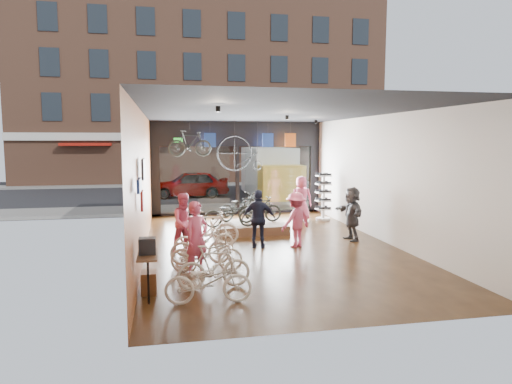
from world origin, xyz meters
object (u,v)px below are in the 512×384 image
object	(u,v)px
floor_bike_0	(209,281)
display_bike_left	(230,213)
display_bike_right	(240,207)
hung_bike	(190,143)
street_car	(190,184)
box_truck	(272,173)
display_bike_mid	(260,209)
floor_bike_2	(207,253)
display_platform	(249,227)
customer_0	(197,238)
customer_4	(301,198)
customer_5	(352,214)
floor_bike_3	(201,246)
floor_bike_1	(214,267)
sunglasses_rack	(323,197)
floor_bike_4	(204,239)
customer_2	(259,219)
penny_farthing	(242,154)
floor_bike_5	(209,228)
customer_3	(296,220)
customer_1	(185,223)

from	to	relation	value
floor_bike_0	display_bike_left	world-z (taller)	display_bike_left
display_bike_right	hung_bike	size ratio (longest dim) A/B	1.13
street_car	display_bike_right	bearing A→B (deg)	7.69
box_truck	display_bike_mid	bearing A→B (deg)	-105.78
floor_bike_2	display_bike_right	xyz separation A→B (m)	(1.60, 5.05, 0.33)
street_car	display_platform	world-z (taller)	street_car
floor_bike_0	display_platform	size ratio (longest dim) A/B	0.68
box_truck	floor_bike_0	xyz separation A→B (m)	(-4.83, -15.41, -0.90)
street_car	customer_0	bearing A→B (deg)	-2.26
floor_bike_2	display_platform	bearing A→B (deg)	-14.16
customer_4	display_bike_left	bearing A→B (deg)	43.49
customer_5	display_bike_left	bearing A→B (deg)	-113.00
floor_bike_0	floor_bike_3	world-z (taller)	floor_bike_3
floor_bike_1	customer_4	xyz separation A→B (m)	(4.10, 7.40, 0.39)
display_platform	sunglasses_rack	world-z (taller)	sunglasses_rack
floor_bike_2	customer_0	distance (m)	0.48
display_platform	customer_4	xyz separation A→B (m)	(2.35, 1.74, 0.70)
street_car	floor_bike_4	distance (m)	12.72
customer_2	penny_farthing	distance (m)	5.20
street_car	penny_farthing	size ratio (longest dim) A/B	2.46
floor_bike_5	display_bike_left	bearing A→B (deg)	-25.45
hung_bike	customer_0	bearing A→B (deg)	171.80
floor_bike_5	display_bike_left	xyz separation A→B (m)	(0.80, 1.19, 0.22)
customer_0	customer_4	world-z (taller)	customer_4
street_car	display_bike_right	xyz separation A→B (m)	(1.25, -9.27, 0.06)
customer_3	customer_5	world-z (taller)	customer_5
penny_farthing	hung_bike	xyz separation A→B (m)	(-2.00, -0.51, 0.43)
display_platform	floor_bike_2	bearing A→B (deg)	-112.02
floor_bike_5	customer_5	xyz separation A→B (m)	(4.35, -0.06, 0.30)
customer_3	customer_5	bearing A→B (deg)	166.60
floor_bike_5	customer_2	bearing A→B (deg)	-101.34
floor_bike_3	penny_farthing	size ratio (longest dim) A/B	0.89
display_bike_mid	floor_bike_5	bearing A→B (deg)	128.21
customer_0	customer_1	distance (m)	2.20
floor_bike_1	customer_5	world-z (taller)	customer_5
floor_bike_0	display_bike_right	xyz separation A→B (m)	(1.74, 7.14, 0.34)
floor_bike_0	hung_bike	distance (m)	8.96
floor_bike_0	floor_bike_3	size ratio (longest dim) A/B	1.08
customer_2	customer_4	world-z (taller)	customer_4
customer_1	customer_2	world-z (taller)	customer_2
display_bike_mid	customer_5	distance (m)	3.11
floor_bike_3	display_bike_right	bearing A→B (deg)	-19.72
box_truck	customer_5	distance (m)	10.79
floor_bike_5	sunglasses_rack	xyz separation A→B (m)	(4.68, 3.44, 0.40)
display_platform	hung_bike	bearing A→B (deg)	130.66
floor_bike_1	customer_4	distance (m)	8.47
customer_2	display_bike_left	bearing A→B (deg)	-51.28
floor_bike_0	display_bike_mid	world-z (taller)	display_bike_mid
street_car	customer_1	bearing A→B (deg)	-3.48
display_bike_mid	customer_5	bearing A→B (deg)	-133.66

